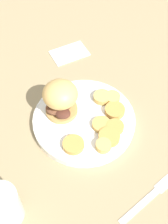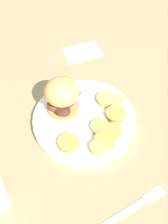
# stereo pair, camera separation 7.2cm
# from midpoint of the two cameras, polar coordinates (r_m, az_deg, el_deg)

# --- Properties ---
(ground_plane) EXTENTS (4.00, 4.00, 0.00)m
(ground_plane) POSITION_cam_midpoint_polar(r_m,az_deg,el_deg) (0.84, -2.44, -2.10)
(ground_plane) COLOR #937F5B
(dinner_plate) EXTENTS (0.27, 0.27, 0.02)m
(dinner_plate) POSITION_cam_midpoint_polar(r_m,az_deg,el_deg) (0.83, -2.47, -1.60)
(dinner_plate) COLOR white
(dinner_plate) RESTS_ON ground_plane
(sandwich) EXTENTS (0.09, 0.11, 0.10)m
(sandwich) POSITION_cam_midpoint_polar(r_m,az_deg,el_deg) (0.79, -6.82, 2.36)
(sandwich) COLOR tan
(sandwich) RESTS_ON dinner_plate
(potato_round_0) EXTENTS (0.05, 0.05, 0.02)m
(potato_round_0) POSITION_cam_midpoint_polar(r_m,az_deg,el_deg) (0.78, 2.00, -4.72)
(potato_round_0) COLOR #BC8942
(potato_round_0) RESTS_ON dinner_plate
(potato_round_1) EXTENTS (0.05, 0.05, 0.01)m
(potato_round_1) POSITION_cam_midpoint_polar(r_m,az_deg,el_deg) (0.80, 0.53, -2.67)
(potato_round_1) COLOR tan
(potato_round_1) RESTS_ON dinner_plate
(potato_round_2) EXTENTS (0.05, 0.05, 0.01)m
(potato_round_2) POSITION_cam_midpoint_polar(r_m,az_deg,el_deg) (0.80, 3.14, -2.90)
(potato_round_2) COLOR #BC8942
(potato_round_2) RESTS_ON dinner_plate
(potato_round_3) EXTENTS (0.04, 0.04, 0.01)m
(potato_round_3) POSITION_cam_midpoint_polar(r_m,az_deg,el_deg) (0.85, 2.83, 2.53)
(potato_round_3) COLOR tan
(potato_round_3) RESTS_ON dinner_plate
(potato_round_4) EXTENTS (0.05, 0.05, 0.01)m
(potato_round_4) POSITION_cam_midpoint_polar(r_m,az_deg,el_deg) (0.77, -4.64, -6.13)
(potato_round_4) COLOR #BC8942
(potato_round_4) RESTS_ON dinner_plate
(potato_round_5) EXTENTS (0.04, 0.04, 0.02)m
(potato_round_5) POSITION_cam_midpoint_polar(r_m,az_deg,el_deg) (0.76, 0.88, -6.34)
(potato_round_5) COLOR tan
(potato_round_5) RESTS_ON dinner_plate
(potato_round_6) EXTENTS (0.05, 0.05, 0.01)m
(potato_round_6) POSITION_cam_midpoint_polar(r_m,az_deg,el_deg) (0.83, 3.21, 0.15)
(potato_round_6) COLOR #BC8942
(potato_round_6) RESTS_ON dinner_plate
(potato_round_7) EXTENTS (0.05, 0.05, 0.02)m
(potato_round_7) POSITION_cam_midpoint_polar(r_m,az_deg,el_deg) (0.85, 0.92, 2.60)
(potato_round_7) COLOR tan
(potato_round_7) RESTS_ON dinner_plate
(fork) EXTENTS (0.08, 0.16, 0.00)m
(fork) POSITION_cam_midpoint_polar(r_m,az_deg,el_deg) (0.75, 8.85, -15.58)
(fork) COLOR silver
(fork) RESTS_ON ground_plane
(drinking_glass) EXTENTS (0.08, 0.08, 0.10)m
(drinking_glass) POSITION_cam_midpoint_polar(r_m,az_deg,el_deg) (0.71, -17.52, -16.38)
(drinking_glass) COLOR silver
(drinking_glass) RESTS_ON ground_plane
(napkin) EXTENTS (0.12, 0.14, 0.01)m
(napkin) POSITION_cam_midpoint_polar(r_m,az_deg,el_deg) (1.02, -4.74, 10.63)
(napkin) COLOR white
(napkin) RESTS_ON ground_plane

